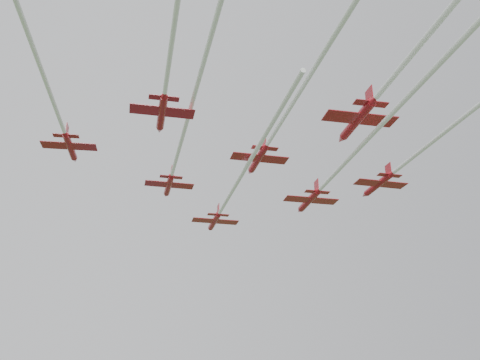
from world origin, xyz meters
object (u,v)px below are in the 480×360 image
object	(u,v)px
jet_row2_left	(180,147)
jet_row4_right	(426,37)
jet_lead	(230,195)
jet_row3_right	(442,134)
jet_row2_right	(342,166)
jet_row3_left	(42,70)
jet_row3_mid	(289,110)
jet_row4_left	(170,56)

from	to	relation	value
jet_row2_left	jet_row4_right	distance (m)	37.24
jet_lead	jet_row3_right	world-z (taller)	jet_lead
jet_row2_right	jet_row3_left	bearing A→B (deg)	-162.66
jet_row3_left	jet_row3_right	bearing A→B (deg)	4.70
jet_lead	jet_row2_left	size ratio (longest dim) A/B	0.99
jet_row3_mid	jet_row3_left	bearing A→B (deg)	179.12
jet_lead	jet_row3_mid	world-z (taller)	jet_row3_mid
jet_lead	jet_row4_left	distance (m)	37.51
jet_row2_right	jet_row3_mid	xyz separation A→B (m)	(-13.76, -10.97, 0.78)
jet_row2_right	jet_row4_left	xyz separation A→B (m)	(-29.82, -16.30, 1.07)
jet_row3_right	jet_row3_mid	bearing A→B (deg)	178.60
jet_row3_left	jet_lead	bearing A→B (deg)	50.18
jet_row2_left	jet_row4_right	world-z (taller)	jet_row4_right
jet_row2_left	jet_row4_right	bearing A→B (deg)	-54.24
jet_row4_right	jet_row3_right	bearing A→B (deg)	55.45
jet_row2_right	jet_row3_right	world-z (taller)	jet_row2_right
jet_row2_right	jet_row4_right	bearing A→B (deg)	-93.24
jet_row3_mid	jet_row4_right	world-z (taller)	jet_row4_right
jet_row2_left	jet_row4_left	xyz separation A→B (m)	(-6.71, -22.46, -0.97)
jet_row3_left	jet_row3_right	world-z (taller)	jet_row3_left
jet_row3_right	jet_row4_left	world-z (taller)	jet_row4_left
jet_lead	jet_row4_right	size ratio (longest dim) A/B	0.83
jet_row2_left	jet_row3_left	world-z (taller)	jet_row3_left
jet_row3_left	jet_row4_right	distance (m)	42.00
jet_lead	jet_row4_right	distance (m)	43.69
jet_row3_left	jet_row3_mid	bearing A→B (deg)	4.65
jet_lead	jet_row3_left	world-z (taller)	jet_row3_left
jet_row2_left	jet_row3_left	distance (m)	23.30
jet_row4_left	jet_row3_right	bearing A→B (deg)	12.45
jet_lead	jet_row3_right	xyz separation A→B (m)	(18.39, -30.40, -0.08)
jet_row4_left	jet_row4_right	bearing A→B (deg)	-14.17
jet_row2_right	jet_row3_left	world-z (taller)	jet_row3_left
jet_row3_left	jet_row4_right	world-z (taller)	jet_row4_right
jet_row4_left	jet_row4_right	xyz separation A→B (m)	(24.46, -10.27, 1.47)
jet_row2_left	jet_row2_right	world-z (taller)	jet_row2_left
jet_lead	jet_row4_right	xyz separation A→B (m)	(6.41, -43.12, 2.75)
jet_row3_left	jet_row4_right	size ratio (longest dim) A/B	0.97
jet_row2_left	jet_row4_right	size ratio (longest dim) A/B	0.84
jet_row4_left	jet_row4_right	size ratio (longest dim) A/B	0.72
jet_row3_mid	jet_row2_right	bearing A→B (deg)	45.87
jet_row2_left	jet_row3_right	bearing A→B (deg)	-26.66
jet_row3_mid	jet_row4_left	xyz separation A→B (m)	(-16.07, -5.33, 0.28)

